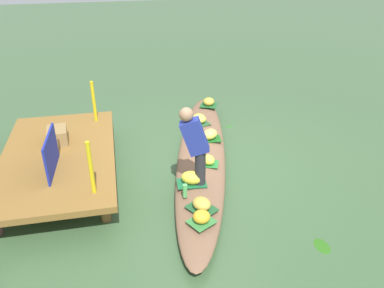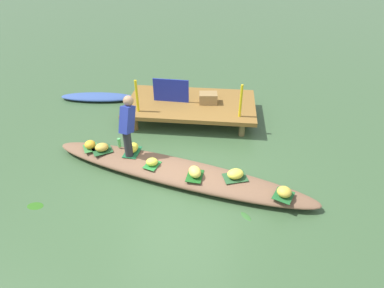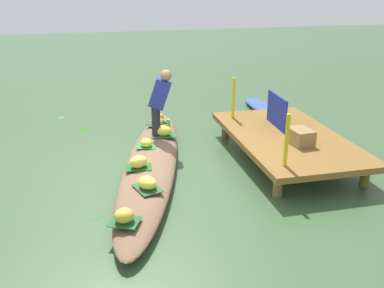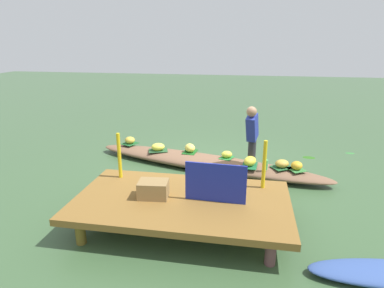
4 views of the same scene
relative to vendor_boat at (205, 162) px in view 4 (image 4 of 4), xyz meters
name	(u,v)px [view 4 (image 4 of 4)]	position (x,y,z in m)	size (l,w,h in m)	color
canal_water	(205,167)	(0.00, 0.00, -0.13)	(40.00, 40.00, 0.00)	#395835
dock_platform	(182,202)	(0.02, 2.40, 0.25)	(3.20, 1.80, 0.44)	brown
vendor_boat	(205,162)	(0.00, 0.00, 0.00)	(5.41, 0.83, 0.25)	brown
leaf_mat_0	(250,165)	(-0.97, 0.38, 0.13)	(0.44, 0.29, 0.01)	#1A6035
banana_bunch_0	(250,161)	(-0.97, 0.38, 0.23)	(0.32, 0.22, 0.20)	yellow
leaf_mat_1	(227,158)	(-0.47, -0.01, 0.13)	(0.32, 0.25, 0.01)	#267B34
banana_bunch_1	(227,154)	(-0.47, -0.01, 0.21)	(0.23, 0.19, 0.15)	#E6E645
leaf_mat_2	(282,167)	(-1.60, 0.37, 0.13)	(0.39, 0.30, 0.01)	#20542A
banana_bunch_2	(282,164)	(-1.60, 0.37, 0.21)	(0.28, 0.23, 0.16)	gold
leaf_mat_3	(190,152)	(0.38, -0.25, 0.13)	(0.40, 0.29, 0.01)	#19581C
banana_bunch_3	(190,148)	(0.38, -0.25, 0.23)	(0.28, 0.22, 0.19)	#F3DB58
leaf_mat_4	(158,150)	(1.13, -0.21, 0.13)	(0.43, 0.30, 0.01)	#27532D
banana_bunch_4	(158,147)	(1.13, -0.21, 0.22)	(0.31, 0.23, 0.17)	#EFE148
leaf_mat_5	(296,169)	(-1.88, 0.43, 0.13)	(0.32, 0.28, 0.01)	#367C3A
banana_bunch_5	(297,165)	(-1.88, 0.43, 0.21)	(0.23, 0.22, 0.17)	gold
leaf_mat_6	(130,143)	(1.96, -0.61, 0.13)	(0.35, 0.31, 0.01)	#1D5A29
banana_bunch_6	(130,140)	(1.96, -0.61, 0.22)	(0.25, 0.24, 0.17)	gold
vendor_person	(252,132)	(-0.98, 0.33, 0.83)	(0.28, 0.46, 1.24)	#28282D
water_bottle	(266,165)	(-1.28, 0.54, 0.23)	(0.07, 0.07, 0.21)	#58BC60
market_banner	(215,183)	(-0.48, 2.40, 0.61)	(0.89, 0.03, 0.59)	navy
railing_post_west	(264,165)	(-1.18, 1.80, 0.71)	(0.06, 0.06, 0.79)	gold
railing_post_east	(119,156)	(1.22, 1.80, 0.71)	(0.06, 0.06, 0.79)	gold
produce_crate	(153,189)	(0.45, 2.42, 0.44)	(0.44, 0.32, 0.25)	olive
drifting_plant_0	(158,151)	(1.33, -0.92, -0.12)	(0.23, 0.10, 0.01)	#306329
drifting_plant_1	(350,153)	(-3.43, -1.58, -0.12)	(0.22, 0.13, 0.01)	#337A35
drifting_plant_2	(309,157)	(-2.37, -1.07, -0.12)	(0.29, 0.19, 0.01)	#296017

